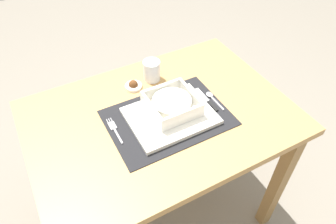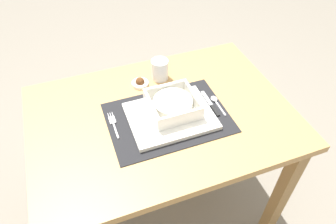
{
  "view_description": "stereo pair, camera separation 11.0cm",
  "coord_description": "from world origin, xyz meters",
  "px_view_note": "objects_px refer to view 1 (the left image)",
  "views": [
    {
      "loc": [
        -0.35,
        -0.71,
        1.52
      ],
      "look_at": [
        0.02,
        -0.03,
        0.75
      ],
      "focal_mm": 33.24,
      "sensor_mm": 36.0,
      "label": 1
    },
    {
      "loc": [
        -0.25,
        -0.76,
        1.52
      ],
      "look_at": [
        0.02,
        -0.03,
        0.75
      ],
      "focal_mm": 33.24,
      "sensor_mm": 36.0,
      "label": 2
    }
  ],
  "objects_px": {
    "drinking_glass": "(152,71)",
    "fork": "(114,129)",
    "porridge_bowl": "(172,104)",
    "dining_table": "(161,135)",
    "spoon": "(211,96)",
    "butter_knife": "(208,101)",
    "condiment_saucer": "(133,85)"
  },
  "relations": [
    {
      "from": "drinking_glass",
      "to": "porridge_bowl",
      "type": "bearing_deg",
      "value": -96.99
    },
    {
      "from": "fork",
      "to": "butter_knife",
      "type": "bearing_deg",
      "value": -1.92
    },
    {
      "from": "fork",
      "to": "condiment_saucer",
      "type": "xyz_separation_m",
      "value": [
        0.15,
        0.18,
        0.0
      ]
    },
    {
      "from": "dining_table",
      "to": "butter_knife",
      "type": "height_order",
      "value": "butter_knife"
    },
    {
      "from": "dining_table",
      "to": "porridge_bowl",
      "type": "bearing_deg",
      "value": -15.46
    },
    {
      "from": "porridge_bowl",
      "to": "butter_knife",
      "type": "relative_size",
      "value": 1.18
    },
    {
      "from": "dining_table",
      "to": "butter_knife",
      "type": "distance_m",
      "value": 0.22
    },
    {
      "from": "spoon",
      "to": "condiment_saucer",
      "type": "xyz_separation_m",
      "value": [
        -0.24,
        0.2,
        0.0
      ]
    },
    {
      "from": "fork",
      "to": "butter_knife",
      "type": "height_order",
      "value": "butter_knife"
    },
    {
      "from": "dining_table",
      "to": "fork",
      "type": "bearing_deg",
      "value": 176.06
    },
    {
      "from": "spoon",
      "to": "condiment_saucer",
      "type": "bearing_deg",
      "value": 139.65
    },
    {
      "from": "dining_table",
      "to": "porridge_bowl",
      "type": "xyz_separation_m",
      "value": [
        0.04,
        -0.01,
        0.15
      ]
    },
    {
      "from": "porridge_bowl",
      "to": "drinking_glass",
      "type": "bearing_deg",
      "value": 83.01
    },
    {
      "from": "dining_table",
      "to": "butter_knife",
      "type": "xyz_separation_m",
      "value": [
        0.19,
        -0.02,
        0.12
      ]
    },
    {
      "from": "dining_table",
      "to": "drinking_glass",
      "type": "bearing_deg",
      "value": 72.16
    },
    {
      "from": "butter_knife",
      "to": "condiment_saucer",
      "type": "xyz_separation_m",
      "value": [
        -0.21,
        0.21,
        0.0
      ]
    },
    {
      "from": "spoon",
      "to": "condiment_saucer",
      "type": "relative_size",
      "value": 1.63
    },
    {
      "from": "dining_table",
      "to": "spoon",
      "type": "distance_m",
      "value": 0.24
    },
    {
      "from": "drinking_glass",
      "to": "fork",
      "type": "bearing_deg",
      "value": -141.75
    },
    {
      "from": "drinking_glass",
      "to": "condiment_saucer",
      "type": "bearing_deg",
      "value": -170.78
    },
    {
      "from": "porridge_bowl",
      "to": "condiment_saucer",
      "type": "height_order",
      "value": "porridge_bowl"
    },
    {
      "from": "butter_knife",
      "to": "condiment_saucer",
      "type": "height_order",
      "value": "condiment_saucer"
    },
    {
      "from": "dining_table",
      "to": "condiment_saucer",
      "type": "height_order",
      "value": "condiment_saucer"
    },
    {
      "from": "spoon",
      "to": "butter_knife",
      "type": "height_order",
      "value": "spoon"
    },
    {
      "from": "drinking_glass",
      "to": "condiment_saucer",
      "type": "xyz_separation_m",
      "value": [
        -0.09,
        -0.01,
        -0.03
      ]
    },
    {
      "from": "dining_table",
      "to": "porridge_bowl",
      "type": "height_order",
      "value": "porridge_bowl"
    },
    {
      "from": "porridge_bowl",
      "to": "dining_table",
      "type": "bearing_deg",
      "value": 164.54
    },
    {
      "from": "fork",
      "to": "condiment_saucer",
      "type": "relative_size",
      "value": 1.94
    },
    {
      "from": "butter_knife",
      "to": "drinking_glass",
      "type": "xyz_separation_m",
      "value": [
        -0.12,
        0.23,
        0.03
      ]
    },
    {
      "from": "porridge_bowl",
      "to": "spoon",
      "type": "height_order",
      "value": "porridge_bowl"
    },
    {
      "from": "spoon",
      "to": "condiment_saucer",
      "type": "height_order",
      "value": "condiment_saucer"
    },
    {
      "from": "butter_knife",
      "to": "fork",
      "type": "bearing_deg",
      "value": 172.27
    }
  ]
}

